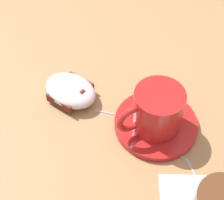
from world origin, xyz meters
TOP-DOWN VIEW (x-y plane):
  - ground_plane at (0.00, 0.00)m, footprint 3.00×3.00m
  - saucer at (0.05, -0.01)m, footprint 0.14×0.14m
  - coffee_cup at (0.05, -0.01)m, footprint 0.08×0.11m
  - computer_mouse at (0.15, 0.11)m, footprint 0.12×0.11m
  - mouse_cable at (-0.00, -0.00)m, footprint 0.24×0.12m

SIDE VIEW (x-z plane):
  - ground_plane at x=0.00m, z-range 0.00..0.00m
  - mouse_cable at x=0.00m, z-range 0.00..0.00m
  - saucer at x=0.05m, z-range 0.00..0.01m
  - computer_mouse at x=0.15m, z-range 0.00..0.04m
  - coffee_cup at x=0.05m, z-range 0.01..0.08m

